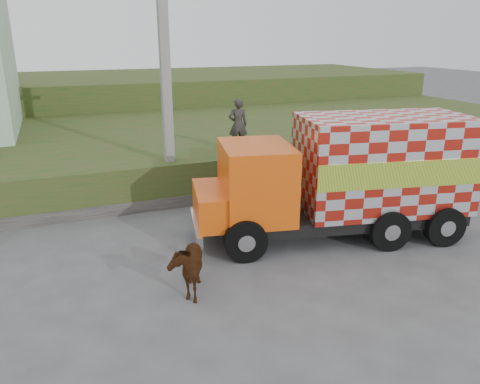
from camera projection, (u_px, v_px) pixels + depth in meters
name	position (u px, v px, depth m)	size (l,w,h in m)	color
ground	(249.00, 252.00, 12.61)	(120.00, 120.00, 0.00)	#474749
embankment	(164.00, 147.00, 21.18)	(40.00, 12.00, 1.50)	#244B19
embankment_far	(124.00, 98.00, 31.52)	(40.00, 12.00, 3.00)	#244B19
retaining_strip	(145.00, 204.00, 15.55)	(16.00, 0.50, 0.40)	#595651
utility_pole	(166.00, 83.00, 15.02)	(1.20, 0.30, 8.00)	gray
cargo_truck	(347.00, 176.00, 13.15)	(8.05, 3.98, 3.44)	black
cow	(186.00, 265.00, 10.45)	(0.72, 1.59, 1.34)	black
pedestrian	(238.00, 125.00, 16.96)	(0.70, 0.46, 1.92)	#2A2725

